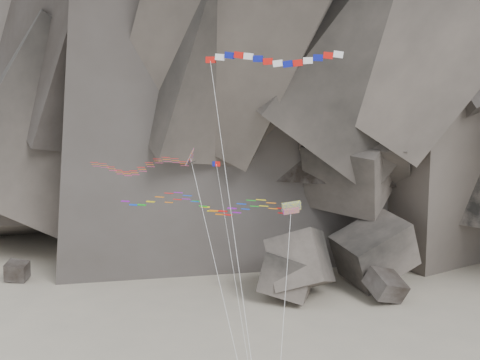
% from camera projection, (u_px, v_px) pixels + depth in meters
% --- Properties ---
extents(headland, '(110.00, 70.00, 84.00)m').
position_uv_depth(headland, '(314.00, 2.00, 108.91)').
color(headland, '#5B514A').
rests_on(headland, ground).
extents(boulder_field, '(80.51, 17.16, 10.45)m').
position_uv_depth(boulder_field, '(339.00, 274.00, 79.07)').
color(boulder_field, '#47423F').
rests_on(boulder_field, ground).
extents(delta_kite, '(15.77, 11.14, 21.56)m').
position_uv_depth(delta_kite, '(136.00, 165.00, 46.32)').
color(delta_kite, red).
rests_on(delta_kite, ground).
extents(banner_kite, '(9.80, 9.65, 28.53)m').
position_uv_depth(banner_kite, '(273.00, 62.00, 42.52)').
color(banner_kite, red).
rests_on(banner_kite, ground).
extents(parafoil_kite, '(14.52, 9.24, 18.13)m').
position_uv_depth(parafoil_kite, '(198.00, 202.00, 44.78)').
color(parafoil_kite, '#E6EB0D').
rests_on(parafoil_kite, ground).
extents(pennant_kite, '(5.77, 9.99, 20.45)m').
position_uv_depth(pennant_kite, '(225.00, 224.00, 43.79)').
color(pennant_kite, red).
rests_on(pennant_kite, ground).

